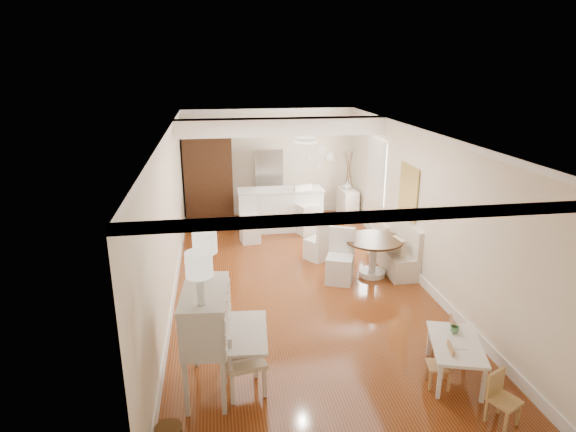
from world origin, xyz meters
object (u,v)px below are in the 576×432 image
object	(u,v)px
slip_chair_far	(317,239)
bar_stool_left	(250,220)
kids_chair_c	(504,400)
sideboard	(347,204)
bar_stool_right	(307,210)
kids_chair_a	(439,365)
breakfast_counter	(280,209)
gustavian_armchair	(244,359)
kids_chair_b	(441,338)
fridge	(282,184)
kids_table	(454,360)
pantry_cabinet	(208,176)
slip_chair_near	(340,257)
dining_table	(373,257)
secretary_bureau	(207,341)

from	to	relation	value
slip_chair_far	bar_stool_left	distance (m)	1.78
kids_chair_c	sideboard	xyz separation A→B (m)	(0.31, 7.61, 0.08)
slip_chair_far	bar_stool_right	bearing A→B (deg)	-128.78
kids_chair_a	bar_stool_right	xyz separation A→B (m)	(-0.54, 5.88, 0.28)
slip_chair_far	breakfast_counter	distance (m)	2.03
gustavian_armchair	breakfast_counter	size ratio (longest dim) A/B	0.44
gustavian_armchair	sideboard	distance (m)	7.29
kids_chair_b	fridge	world-z (taller)	fridge
slip_chair_far	kids_table	bearing A→B (deg)	66.87
gustavian_armchair	sideboard	world-z (taller)	gustavian_armchair
kids_table	bar_stool_left	size ratio (longest dim) A/B	0.98
pantry_cabinet	bar_stool_right	bearing A→B (deg)	-32.18
kids_chair_a	slip_chair_near	size ratio (longest dim) A/B	0.58
kids_table	slip_chair_near	bearing A→B (deg)	103.59
dining_table	fridge	xyz separation A→B (m)	(-1.16, 3.97, 0.53)
secretary_bureau	slip_chair_far	xyz separation A→B (m)	(2.22, 3.89, -0.24)
gustavian_armchair	kids_chair_a	xyz separation A→B (m)	(2.42, -0.28, -0.16)
secretary_bureau	kids_table	size ratio (longest dim) A/B	1.33
fridge	kids_chair_a	bearing A→B (deg)	-82.77
gustavian_armchair	dining_table	size ratio (longest dim) A/B	0.82
kids_table	kids_chair_a	xyz separation A→B (m)	(-0.28, -0.13, 0.04)
kids_chair_a	slip_chair_near	xyz separation A→B (m)	(-0.45, 3.15, 0.21)
fridge	bar_stool_left	bearing A→B (deg)	-119.16
gustavian_armchair	fridge	world-z (taller)	fridge
bar_stool_left	pantry_cabinet	distance (m)	2.13
secretary_bureau	dining_table	size ratio (longest dim) A/B	1.24
bar_stool_right	fridge	distance (m)	1.49
kids_chair_a	slip_chair_near	world-z (taller)	slip_chair_near
gustavian_armchair	bar_stool_right	world-z (taller)	bar_stool_right
secretary_bureau	slip_chair_near	size ratio (longest dim) A/B	1.35
bar_stool_left	fridge	bearing A→B (deg)	53.16
slip_chair_near	slip_chair_far	xyz separation A→B (m)	(-0.18, 1.13, -0.07)
bar_stool_left	bar_stool_right	distance (m)	1.44
dining_table	bar_stool_left	world-z (taller)	bar_stool_left
breakfast_counter	pantry_cabinet	distance (m)	2.11
kids_chair_b	secretary_bureau	bearing A→B (deg)	-70.44
kids_chair_b	fridge	xyz separation A→B (m)	(-1.23, 6.72, 0.60)
kids_table	pantry_cabinet	distance (m)	7.89
pantry_cabinet	sideboard	bearing A→B (deg)	-7.47
secretary_bureau	bar_stool_left	world-z (taller)	secretary_bureau
bar_stool_right	pantry_cabinet	distance (m)	2.76
kids_chair_a	kids_chair_c	xyz separation A→B (m)	(0.42, -0.76, 0.02)
kids_chair_a	fridge	distance (m)	7.37
bar_stool_left	kids_chair_b	bearing A→B (deg)	-73.24
slip_chair_near	slip_chair_far	world-z (taller)	slip_chair_near
slip_chair_near	breakfast_counter	xyz separation A→B (m)	(-0.67, 3.09, 0.01)
secretary_bureau	kids_chair_c	size ratio (longest dim) A/B	2.16
secretary_bureau	bar_stool_left	xyz separation A→B (m)	(0.93, 5.10, -0.16)
kids_table	slip_chair_far	size ratio (longest dim) A/B	1.17
secretary_bureau	breakfast_counter	bearing A→B (deg)	78.20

